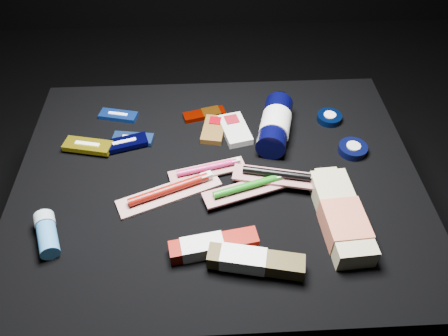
{
  "coord_description": "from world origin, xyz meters",
  "views": [
    {
      "loc": [
        -0.02,
        -0.72,
        1.18
      ],
      "look_at": [
        0.01,
        0.01,
        0.42
      ],
      "focal_mm": 35.0,
      "sensor_mm": 36.0,
      "label": 1
    }
  ],
  "objects_px": {
    "lotion_bottle": "(275,124)",
    "deodorant_stick": "(47,234)",
    "bodywash_bottle": "(341,218)",
    "toothpaste_carton_red": "(210,246)"
  },
  "relations": [
    {
      "from": "lotion_bottle",
      "to": "toothpaste_carton_red",
      "type": "bearing_deg",
      "value": -102.37
    },
    {
      "from": "lotion_bottle",
      "to": "toothpaste_carton_red",
      "type": "xyz_separation_m",
      "value": [
        -0.18,
        -0.35,
        -0.02
      ]
    },
    {
      "from": "deodorant_stick",
      "to": "lotion_bottle",
      "type": "bearing_deg",
      "value": 10.31
    },
    {
      "from": "lotion_bottle",
      "to": "bodywash_bottle",
      "type": "relative_size",
      "value": 0.97
    },
    {
      "from": "lotion_bottle",
      "to": "bodywash_bottle",
      "type": "distance_m",
      "value": 0.32
    },
    {
      "from": "lotion_bottle",
      "to": "deodorant_stick",
      "type": "xyz_separation_m",
      "value": [
        -0.52,
        -0.31,
        -0.02
      ]
    },
    {
      "from": "toothpaste_carton_red",
      "to": "lotion_bottle",
      "type": "bearing_deg",
      "value": 53.45
    },
    {
      "from": "lotion_bottle",
      "to": "toothpaste_carton_red",
      "type": "relative_size",
      "value": 1.29
    },
    {
      "from": "bodywash_bottle",
      "to": "deodorant_stick",
      "type": "distance_m",
      "value": 0.63
    },
    {
      "from": "deodorant_stick",
      "to": "toothpaste_carton_red",
      "type": "height_order",
      "value": "deodorant_stick"
    }
  ]
}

